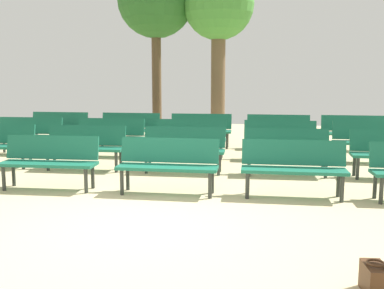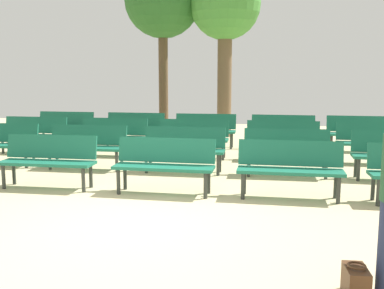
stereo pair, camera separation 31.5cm
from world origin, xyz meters
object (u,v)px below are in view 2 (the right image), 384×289
Objects in this scene: bench_r1_c1 at (87,144)px; bench_r2_c3 at (283,138)px; bench_r3_c0 at (65,125)px; bench_r2_c1 at (113,134)px; bench_r3_c2 at (205,128)px; bench_r2_c0 at (34,132)px; bench_r0_c1 at (49,158)px; bench_r0_c2 at (165,162)px; bench_r3_c1 at (135,127)px; bench_r3_c3 at (283,130)px; bench_r1_c3 at (287,149)px; bench_r2_c2 at (193,136)px; bench_r1_c0 at (0,141)px; bench_r3_c4 at (360,131)px; tree_0 at (225,9)px; bench_r2_c4 at (375,140)px; bench_r1_c2 at (184,146)px; tree_1 at (163,1)px; handbag at (356,282)px; bench_r0_c3 at (290,165)px.

bench_r1_c1 and bench_r2_c3 have the same top height.
bench_r3_c0 is (-2.19, 3.03, 0.00)m from bench_r1_c1.
bench_r2_c1 and bench_r3_c2 have the same top height.
bench_r2_c0 is at bearing -179.00° from bench_r2_c3.
bench_r0_c1 is 2.01m from bench_r0_c2.
bench_r2_c1 is 1.60m from bench_r3_c1.
bench_r3_c3 is at bearing 89.22° from bench_r2_c3.
bench_r1_c3 is 6.19m from bench_r2_c0.
bench_r0_c1 is 1.00× the size of bench_r1_c3.
bench_r2_c2 is at bearing 0.68° from bench_r2_c1.
bench_r0_c1 is 1.00× the size of bench_r1_c0.
bench_r1_c1 is at bearing -1.84° from bench_r1_c0.
bench_r0_c2 is at bearing -111.48° from bench_r3_c3.
bench_r3_c4 is (5.81, 0.39, 0.00)m from bench_r3_c1.
bench_r3_c4 is 5.43m from tree_0.
bench_r2_c3 is at bearing -179.19° from bench_r2_c4.
tree_0 is (-2.09, 5.28, 3.35)m from bench_r1_c3.
bench_r2_c0 is 4.30m from bench_r3_c2.
tree_0 reaches higher than bench_r2_c0.
bench_r3_c4 is at bearing 57.89° from bench_r1_c3.
tree_1 reaches higher than bench_r1_c2.
tree_0 reaches higher than bench_r1_c3.
bench_r0_c1 is 5.14m from bench_r3_c2.
bench_r2_c4 reaches higher than handbag.
bench_r3_c3 is 5.74m from tree_1.
tree_1 reaches higher than tree_0.
tree_1 is (-3.85, 2.18, 3.65)m from bench_r3_c3.
bench_r1_c3 and bench_r3_c1 have the same top height.
bench_r1_c3 is 7.60m from tree_1.
bench_r3_c1 is (1.77, 3.27, 0.00)m from bench_r1_c0.
bench_r3_c2 and bench_r3_c4 have the same top height.
handbag is (-1.05, -6.41, -0.37)m from bench_r2_c4.
bench_r0_c1 and bench_r2_c1 have the same top height.
bench_r3_c3 is at bearing 68.29° from bench_r0_c2.
bench_r1_c1 is (-4.06, 1.31, 0.00)m from bench_r0_c3.
bench_r3_c1 is at bearing 113.08° from bench_r0_c2.
bench_r2_c2 is at bearing -92.47° from bench_r3_c2.
bench_r2_c3 is 0.99× the size of bench_r3_c2.
bench_r3_c1 is (-1.99, 1.46, 0.00)m from bench_r2_c2.
handbag is at bearing -60.19° from bench_r3_c1.
bench_r0_c3 is 3.69m from bench_r2_c4.
bench_r2_c2 is (3.76, 1.81, 0.00)m from bench_r1_c0.
bench_r3_c0 is at bearing 169.69° from bench_r2_c4.
bench_r1_c2 is at bearing -88.51° from bench_r2_c2.
bench_r3_c3 is (2.00, 0.12, 0.00)m from bench_r3_c2.
bench_r2_c3 is at bearing -39.34° from bench_r3_c2.
tree_0 reaches higher than bench_r3_c1.
bench_r0_c1 and bench_r1_c1 have the same top height.
bench_r2_c2 and bench_r2_c4 have the same top height.
bench_r1_c3 is at bearing -27.19° from bench_r3_c0.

